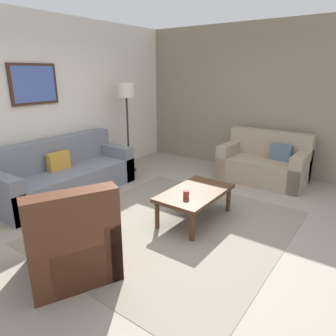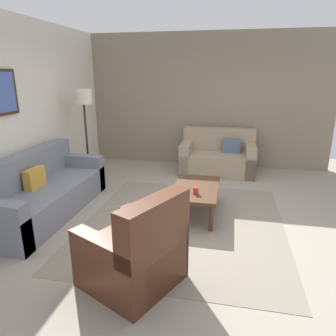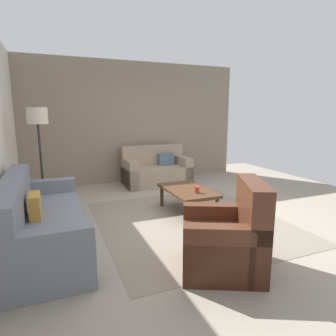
% 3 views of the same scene
% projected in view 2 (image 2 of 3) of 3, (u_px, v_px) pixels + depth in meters
% --- Properties ---
extents(ground_plane, '(8.00, 8.00, 0.00)m').
position_uv_depth(ground_plane, '(184.00, 223.00, 4.24)').
color(ground_plane, gray).
extents(rear_partition, '(6.00, 0.12, 2.80)m').
position_uv_depth(rear_partition, '(2.00, 116.00, 4.33)').
color(rear_partition, silver).
rests_on(rear_partition, ground_plane).
extents(stone_feature_panel, '(0.12, 5.20, 2.80)m').
position_uv_depth(stone_feature_panel, '(206.00, 101.00, 6.63)').
color(stone_feature_panel, gray).
rests_on(stone_feature_panel, ground_plane).
extents(area_rug, '(2.94, 2.67, 0.01)m').
position_uv_depth(area_rug, '(184.00, 223.00, 4.24)').
color(area_rug, gray).
rests_on(area_rug, ground_plane).
extents(couch_main, '(2.26, 0.87, 0.88)m').
position_uv_depth(couch_main, '(39.00, 194.00, 4.48)').
color(couch_main, slate).
rests_on(couch_main, ground_plane).
extents(couch_loveseat, '(0.85, 1.48, 0.88)m').
position_uv_depth(couch_loveseat, '(218.00, 157.00, 6.40)').
color(couch_loveseat, gray).
rests_on(couch_loveseat, ground_plane).
extents(armchair_leather, '(1.07, 1.07, 0.95)m').
position_uv_depth(armchair_leather, '(137.00, 256.00, 2.93)').
color(armchair_leather, '#4C2819').
rests_on(armchair_leather, ground_plane).
extents(coffee_table, '(1.10, 0.64, 0.41)m').
position_uv_depth(coffee_table, '(196.00, 190.00, 4.44)').
color(coffee_table, '#472D1C').
rests_on(coffee_table, ground_plane).
extents(cup, '(0.08, 0.08, 0.10)m').
position_uv_depth(cup, '(196.00, 191.00, 4.16)').
color(cup, '#B2332D').
rests_on(cup, coffee_table).
extents(lamp_standing, '(0.32, 0.32, 1.71)m').
position_uv_depth(lamp_standing, '(84.00, 106.00, 5.54)').
color(lamp_standing, black).
rests_on(lamp_standing, ground_plane).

